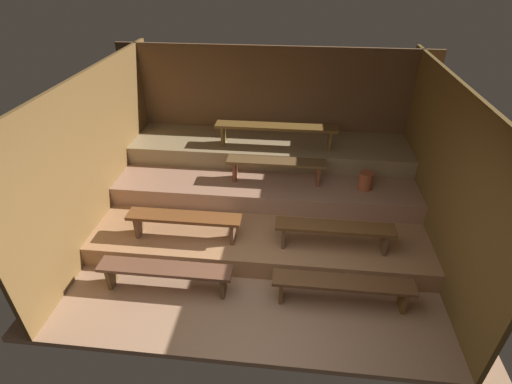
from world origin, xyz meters
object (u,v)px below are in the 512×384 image
(bench_floor_left, at_px, (165,271))
(bench_lower_right, at_px, (335,230))
(bench_upper_center, at_px, (276,129))
(bench_middle_center, at_px, (276,164))
(bench_lower_left, at_px, (184,220))
(bench_floor_right, at_px, (343,285))
(pail_middle, at_px, (366,180))

(bench_floor_left, bearing_deg, bench_lower_right, 18.27)
(bench_upper_center, bearing_deg, bench_middle_center, -85.19)
(bench_lower_left, height_order, bench_middle_center, bench_middle_center)
(bench_floor_right, xyz_separation_m, pail_middle, (0.47, 1.92, 0.44))
(bench_lower_left, xyz_separation_m, bench_lower_right, (2.14, 0.00, 0.00))
(bench_floor_right, distance_m, pail_middle, 2.02)
(bench_lower_left, height_order, bench_upper_center, bench_upper_center)
(bench_floor_left, distance_m, bench_lower_left, 0.80)
(bench_lower_right, height_order, bench_upper_center, bench_upper_center)
(bench_floor_right, height_order, bench_upper_center, bench_upper_center)
(bench_floor_right, distance_m, bench_lower_right, 0.80)
(bench_middle_center, bearing_deg, bench_floor_right, -63.49)
(pail_middle, bearing_deg, bench_lower_left, -156.44)
(bench_floor_left, bearing_deg, bench_middle_center, 55.99)
(bench_lower_right, xyz_separation_m, pail_middle, (0.56, 1.18, 0.13))
(bench_lower_right, distance_m, bench_upper_center, 2.27)
(bench_floor_left, xyz_separation_m, bench_floor_right, (2.32, 0.00, 0.00))
(pail_middle, bearing_deg, bench_upper_center, 152.85)
(bench_floor_left, distance_m, bench_lower_right, 2.37)
(bench_lower_right, relative_size, pail_middle, 5.71)
(bench_lower_right, xyz_separation_m, bench_middle_center, (-0.90, 1.24, 0.31))
(bench_floor_right, relative_size, bench_lower_right, 1.09)
(bench_lower_right, height_order, pail_middle, pail_middle)
(bench_floor_right, xyz_separation_m, bench_lower_right, (-0.09, 0.74, 0.31))
(bench_middle_center, distance_m, bench_upper_center, 0.78)
(bench_floor_left, xyz_separation_m, bench_middle_center, (1.34, 1.98, 0.61))
(bench_upper_center, bearing_deg, bench_lower_left, -121.23)
(bench_middle_center, bearing_deg, bench_lower_right, -54.13)
(bench_floor_right, xyz_separation_m, bench_middle_center, (-0.99, 1.98, 0.61))
(bench_floor_left, bearing_deg, bench_floor_right, 0.00)
(bench_floor_right, bearing_deg, bench_lower_right, 96.90)
(bench_floor_right, bearing_deg, bench_upper_center, 111.25)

